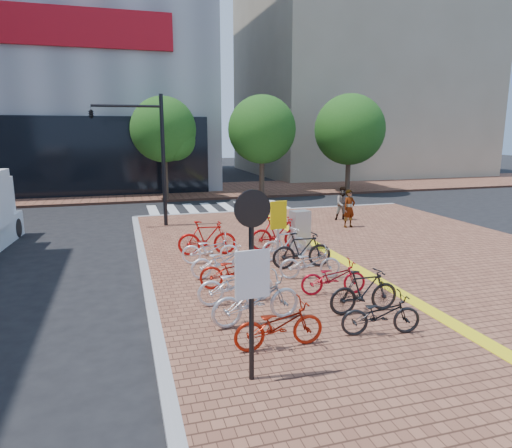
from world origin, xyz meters
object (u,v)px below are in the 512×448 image
object	(u,v)px
bike_6	(207,238)
pedestrian_a	(349,209)
bike_11	(302,250)
bike_8	(364,291)
bike_7	(381,314)
traffic_light_pole	(131,136)
bike_10	(310,263)
bike_13	(278,233)
bike_12	(285,244)
pedestrian_b	(343,204)
bike_3	(235,271)
bike_9	(333,277)
notice_sign	(252,264)
utility_box	(300,230)
bike_1	(256,299)
bike_4	(222,261)
bike_0	(279,325)
yellow_sign	(278,221)
bike_2	(236,284)
bike_5	(210,249)

from	to	relation	value
bike_6	pedestrian_a	xyz separation A→B (m)	(6.50, 2.63, 0.22)
bike_11	bike_8	bearing A→B (deg)	-176.22
bike_7	traffic_light_pole	distance (m)	13.22
traffic_light_pole	bike_11	bearing A→B (deg)	-58.90
bike_10	bike_11	distance (m)	0.97
bike_6	bike_7	distance (m)	7.18
bike_6	bike_13	distance (m)	2.42
bike_8	bike_12	xyz separation A→B (m)	(-0.20, 4.53, 0.01)
pedestrian_b	bike_3	bearing A→B (deg)	-118.16
bike_9	bike_10	bearing A→B (deg)	10.65
bike_8	notice_sign	distance (m)	4.01
bike_3	bike_9	xyz separation A→B (m)	(2.23, -1.11, -0.04)
utility_box	traffic_light_pole	distance (m)	8.14
bike_11	bike_7	bearing A→B (deg)	-179.32
bike_11	bike_1	bearing A→B (deg)	147.62
bike_4	bike_8	distance (m)	4.19
bike_9	bike_0	bearing A→B (deg)	144.15
yellow_sign	bike_13	bearing A→B (deg)	70.83
bike_6	bike_8	size ratio (longest dim) A/B	1.14
bike_1	traffic_light_pole	distance (m)	11.48
bike_13	utility_box	size ratio (longest dim) A/B	1.45
bike_12	yellow_sign	bearing A→B (deg)	128.53
bike_2	yellow_sign	xyz separation A→B (m)	(1.99, 2.71, 0.87)
bike_2	bike_3	bearing A→B (deg)	-13.30
bike_5	bike_9	bearing A→B (deg)	-133.46
bike_11	pedestrian_a	world-z (taller)	pedestrian_a
bike_0	notice_sign	world-z (taller)	notice_sign
bike_8	notice_sign	bearing A→B (deg)	122.11
pedestrian_a	bike_9	bearing A→B (deg)	-133.21
bike_8	bike_2	bearing A→B (deg)	62.09
bike_2	bike_4	world-z (taller)	bike_2
bike_5	bike_3	bearing A→B (deg)	-163.97
bike_2	pedestrian_b	bearing A→B (deg)	-41.13
bike_9	utility_box	size ratio (longest dim) A/B	1.23
bike_9	bike_4	bearing A→B (deg)	56.06
bike_7	utility_box	bearing A→B (deg)	1.75
bike_13	bike_5	bearing A→B (deg)	114.92
bike_5	traffic_light_pole	xyz separation A→B (m)	(-2.00, 6.24, 3.30)
bike_6	notice_sign	size ratio (longest dim) A/B	0.60
bike_2	yellow_sign	world-z (taller)	yellow_sign
bike_4	bike_10	xyz separation A→B (m)	(2.29, -0.81, -0.01)
bike_7	yellow_sign	xyz separation A→B (m)	(-0.36, 5.14, 0.92)
bike_11	pedestrian_a	bearing A→B (deg)	-36.95
bike_7	bike_13	xyz separation A→B (m)	(0.21, 6.76, 0.16)
bike_2	notice_sign	distance (m)	3.71
bike_8	utility_box	world-z (taller)	utility_box
bike_1	bike_11	xyz separation A→B (m)	(2.40, 3.37, 0.02)
bike_1	pedestrian_a	bearing A→B (deg)	-46.32
pedestrian_a	yellow_sign	distance (m)	6.37
bike_1	bike_7	bearing A→B (deg)	-127.29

